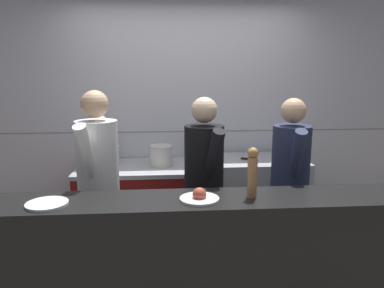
{
  "coord_description": "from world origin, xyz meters",
  "views": [
    {
      "loc": [
        -0.25,
        -2.58,
        1.81
      ],
      "look_at": [
        0.02,
        0.74,
        1.15
      ],
      "focal_mm": 35.0,
      "sensor_mm": 36.0,
      "label": 1
    }
  ],
  "objects_px": {
    "pepper_mill": "(252,171)",
    "chef_line": "(290,180)",
    "oven_range": "(134,207)",
    "chefs_knife": "(255,160)",
    "plated_dish_main": "(47,204)",
    "plated_dish_appetiser": "(199,197)",
    "chef_head_cook": "(98,181)",
    "chef_sous": "(204,182)",
    "sauce_pot": "(161,155)",
    "stock_pot": "(105,155)"
  },
  "relations": [
    {
      "from": "pepper_mill",
      "to": "chef_line",
      "type": "bearing_deg",
      "value": 52.18
    },
    {
      "from": "oven_range",
      "to": "chefs_knife",
      "type": "xyz_separation_m",
      "value": [
        1.23,
        -0.08,
        0.49
      ]
    },
    {
      "from": "pepper_mill",
      "to": "oven_range",
      "type": "bearing_deg",
      "value": 125.18
    },
    {
      "from": "plated_dish_main",
      "to": "plated_dish_appetiser",
      "type": "height_order",
      "value": "plated_dish_appetiser"
    },
    {
      "from": "chef_head_cook",
      "to": "oven_range",
      "type": "bearing_deg",
      "value": 83.46
    },
    {
      "from": "oven_range",
      "to": "pepper_mill",
      "type": "xyz_separation_m",
      "value": [
        0.91,
        -1.29,
        0.71
      ]
    },
    {
      "from": "plated_dish_appetiser",
      "to": "plated_dish_main",
      "type": "bearing_deg",
      "value": -179.1
    },
    {
      "from": "chef_sous",
      "to": "chef_line",
      "type": "xyz_separation_m",
      "value": [
        0.75,
        0.03,
        -0.01
      ]
    },
    {
      "from": "pepper_mill",
      "to": "chef_sous",
      "type": "height_order",
      "value": "chef_sous"
    },
    {
      "from": "oven_range",
      "to": "chef_line",
      "type": "bearing_deg",
      "value": -25.43
    },
    {
      "from": "sauce_pot",
      "to": "chef_line",
      "type": "bearing_deg",
      "value": -30.62
    },
    {
      "from": "plated_dish_main",
      "to": "sauce_pot",
      "type": "bearing_deg",
      "value": 61.49
    },
    {
      "from": "oven_range",
      "to": "chef_sous",
      "type": "xyz_separation_m",
      "value": [
        0.65,
        -0.69,
        0.46
      ]
    },
    {
      "from": "chef_head_cook",
      "to": "chef_line",
      "type": "bearing_deg",
      "value": 12.02
    },
    {
      "from": "stock_pot",
      "to": "sauce_pot",
      "type": "xyz_separation_m",
      "value": [
        0.56,
        -0.04,
        0.0
      ]
    },
    {
      "from": "plated_dish_main",
      "to": "chef_sous",
      "type": "distance_m",
      "value": 1.26
    },
    {
      "from": "stock_pot",
      "to": "plated_dish_main",
      "type": "height_order",
      "value": "stock_pot"
    },
    {
      "from": "oven_range",
      "to": "chef_sous",
      "type": "bearing_deg",
      "value": -46.87
    },
    {
      "from": "oven_range",
      "to": "sauce_pot",
      "type": "xyz_separation_m",
      "value": [
        0.29,
        -0.01,
        0.54
      ]
    },
    {
      "from": "plated_dish_appetiser",
      "to": "pepper_mill",
      "type": "bearing_deg",
      "value": 5.82
    },
    {
      "from": "oven_range",
      "to": "pepper_mill",
      "type": "distance_m",
      "value": 1.73
    },
    {
      "from": "chefs_knife",
      "to": "plated_dish_appetiser",
      "type": "distance_m",
      "value": 1.42
    },
    {
      "from": "stock_pot",
      "to": "plated_dish_appetiser",
      "type": "distance_m",
      "value": 1.59
    },
    {
      "from": "chef_head_cook",
      "to": "chef_line",
      "type": "distance_m",
      "value": 1.61
    },
    {
      "from": "plated_dish_appetiser",
      "to": "chef_line",
      "type": "bearing_deg",
      "value": 38.04
    },
    {
      "from": "chefs_knife",
      "to": "chef_line",
      "type": "bearing_deg",
      "value": -74.73
    },
    {
      "from": "pepper_mill",
      "to": "chef_head_cook",
      "type": "distance_m",
      "value": 1.3
    },
    {
      "from": "stock_pot",
      "to": "sauce_pot",
      "type": "relative_size",
      "value": 1.3
    },
    {
      "from": "chef_head_cook",
      "to": "plated_dish_main",
      "type": "bearing_deg",
      "value": -96.52
    },
    {
      "from": "plated_dish_main",
      "to": "chefs_knife",
      "type": "bearing_deg",
      "value": 37.01
    },
    {
      "from": "chefs_knife",
      "to": "chef_line",
      "type": "distance_m",
      "value": 0.6
    },
    {
      "from": "stock_pot",
      "to": "plated_dish_main",
      "type": "relative_size",
      "value": 1.16
    },
    {
      "from": "sauce_pot",
      "to": "plated_dish_appetiser",
      "type": "height_order",
      "value": "sauce_pot"
    },
    {
      "from": "plated_dish_appetiser",
      "to": "chef_sous",
      "type": "distance_m",
      "value": 0.65
    },
    {
      "from": "plated_dish_main",
      "to": "pepper_mill",
      "type": "relative_size",
      "value": 0.77
    },
    {
      "from": "stock_pot",
      "to": "chef_sous",
      "type": "height_order",
      "value": "chef_sous"
    },
    {
      "from": "stock_pot",
      "to": "chef_head_cook",
      "type": "xyz_separation_m",
      "value": [
        0.05,
        -0.71,
        -0.05
      ]
    },
    {
      "from": "sauce_pot",
      "to": "chef_line",
      "type": "distance_m",
      "value": 1.29
    },
    {
      "from": "stock_pot",
      "to": "sauce_pot",
      "type": "distance_m",
      "value": 0.56
    },
    {
      "from": "oven_range",
      "to": "chef_head_cook",
      "type": "height_order",
      "value": "chef_head_cook"
    },
    {
      "from": "plated_dish_appetiser",
      "to": "chef_head_cook",
      "type": "height_order",
      "value": "chef_head_cook"
    },
    {
      "from": "oven_range",
      "to": "stock_pot",
      "type": "bearing_deg",
      "value": 172.95
    },
    {
      "from": "pepper_mill",
      "to": "plated_dish_appetiser",
      "type": "bearing_deg",
      "value": -174.18
    },
    {
      "from": "plated_dish_main",
      "to": "plated_dish_appetiser",
      "type": "xyz_separation_m",
      "value": [
        0.98,
        0.02,
        0.01
      ]
    },
    {
      "from": "stock_pot",
      "to": "chefs_knife",
      "type": "height_order",
      "value": "stock_pot"
    },
    {
      "from": "plated_dish_appetiser",
      "to": "chef_head_cook",
      "type": "bearing_deg",
      "value": 139.95
    },
    {
      "from": "plated_dish_appetiser",
      "to": "sauce_pot",
      "type": "bearing_deg",
      "value": 101.11
    },
    {
      "from": "stock_pot",
      "to": "sauce_pot",
      "type": "bearing_deg",
      "value": -4.36
    },
    {
      "from": "pepper_mill",
      "to": "chef_head_cook",
      "type": "xyz_separation_m",
      "value": [
        -1.13,
        0.61,
        -0.22
      ]
    },
    {
      "from": "stock_pot",
      "to": "chefs_knife",
      "type": "relative_size",
      "value": 0.93
    }
  ]
}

